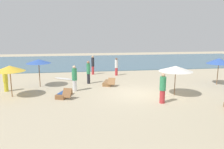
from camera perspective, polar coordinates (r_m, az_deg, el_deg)
The scene contains 15 objects.
ground_plane at distance 15.22m, azimuth 6.21°, elevation -5.11°, with size 60.00×60.00×0.00m, color #BCAD8E.
ocean_water at distance 31.64m, azimuth -1.43°, elevation 3.53°, with size 48.00×16.00×0.06m, color #476B7F.
umbrella_1 at distance 17.67m, azimuth -18.91°, elevation 3.33°, with size 1.88×1.88×2.19m.
umbrella_2 at distance 15.56m, azimuth -25.53°, elevation 1.44°, with size 1.96×1.96×2.11m.
umbrella_4 at distance 19.43m, azimuth 26.51°, elevation 3.23°, with size 1.93×1.93×2.19m.
umbrella_5 at distance 14.99m, azimuth 16.56°, elevation 1.52°, with size 2.25×2.25×2.04m.
lounger_0 at distance 17.64m, azimuth -1.04°, elevation -2.21°, with size 1.07×1.80×0.67m.
lounger_2 at distance 14.75m, azimuth -12.54°, elevation -5.14°, with size 1.13×1.77×0.71m.
person_0 at distance 17.35m, azimuth -26.43°, elevation -1.39°, with size 0.44×0.44×1.65m.
person_1 at distance 15.85m, azimuth -9.92°, elevation -0.99°, with size 0.41×0.41×1.90m.
person_2 at distance 17.99m, azimuth -6.28°, elevation 0.70°, with size 0.33×0.33×1.93m.
person_3 at distance 13.33m, azimuth 13.30°, elevation -3.56°, with size 0.45×0.45×1.85m.
person_4 at distance 21.34m, azimuth 1.17°, elevation 2.16°, with size 0.44×0.44×1.77m.
person_5 at distance 21.90m, azimuth -5.12°, elevation 2.61°, with size 0.40×0.40×1.93m.
surfboard at distance 20.33m, azimuth -12.75°, elevation -1.07°, with size 2.00×1.62×0.07m.
Camera 1 is at (-3.70, -14.14, 4.26)m, focal length 34.44 mm.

